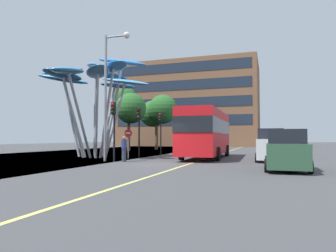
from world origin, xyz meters
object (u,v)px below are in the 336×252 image
leaf_sculpture (95,79)px  car_parked_mid (271,146)px  red_bus (206,131)px  street_lamp (111,80)px  no_entry_sign (128,139)px  traffic_light_kerb_near (114,119)px  traffic_light_kerb_far (139,122)px  traffic_light_island_mid (160,124)px  pedestrian (124,149)px  car_parked_far (276,144)px  car_parked_near (286,151)px

leaf_sculpture → car_parked_mid: size_ratio=2.54×
red_bus → street_lamp: 8.23m
no_entry_sign → traffic_light_kerb_near: bearing=-81.7°
traffic_light_kerb_near → traffic_light_kerb_far: size_ratio=1.00×
red_bus → traffic_light_island_mid: (-4.88, 3.15, 0.73)m
car_parked_mid → leaf_sculpture: bearing=179.0°
pedestrian → traffic_light_island_mid: bearing=93.4°
red_bus → traffic_light_kerb_near: size_ratio=2.57×
red_bus → no_entry_sign: (-5.47, -2.42, -0.60)m
traffic_light_kerb_near → street_lamp: size_ratio=0.45×
traffic_light_island_mid → street_lamp: (-0.65, -8.23, 2.65)m
red_bus → traffic_light_island_mid: bearing=147.2°
traffic_light_island_mid → no_entry_sign: 5.75m
car_parked_far → no_entry_sign: size_ratio=1.86×
street_lamp → traffic_light_kerb_near: bearing=-44.9°
pedestrian → street_lamp: bearing=167.5°
no_entry_sign → leaf_sculpture: bearing=168.1°
red_bus → street_lamp: (-5.53, -5.08, 3.37)m
car_parked_near → no_entry_sign: no_entry_sign is taller
pedestrian → car_parked_mid: bearing=20.4°
red_bus → traffic_light_kerb_near: traffic_light_kerb_near is taller
traffic_light_kerb_near → street_lamp: street_lamp is taller
leaf_sculpture → car_parked_mid: 14.57m
red_bus → car_parked_mid: (4.73, -1.95, -1.06)m
traffic_light_kerb_near → street_lamp: (-0.52, 0.52, 2.65)m
car_parked_far → traffic_light_kerb_near: bearing=-134.0°
red_bus → traffic_light_kerb_near: (-5.01, -5.59, 0.73)m
traffic_light_kerb_far → street_lamp: size_ratio=0.45×
street_lamp → pedestrian: street_lamp is taller
leaf_sculpture → traffic_light_kerb_far: leaf_sculpture is taller
leaf_sculpture → red_bus: bearing=11.0°
red_bus → street_lamp: street_lamp is taller
traffic_light_kerb_near → traffic_light_island_mid: bearing=89.1°
traffic_light_island_mid → car_parked_near: bearing=-46.4°
traffic_light_island_mid → pedestrian: traffic_light_island_mid is taller
leaf_sculpture → traffic_light_kerb_far: (3.57, 0.67, -3.60)m
leaf_sculpture → car_parked_near: 16.36m
street_lamp → red_bus: bearing=42.6°
car_parked_far → street_lamp: (-10.71, -10.04, 4.40)m
car_parked_far → street_lamp: bearing=-136.8°
leaf_sculpture → car_parked_near: (14.22, -5.93, -5.50)m
leaf_sculpture → car_parked_near: leaf_sculpture is taller
car_parked_near → car_parked_mid: car_parked_mid is taller
car_parked_far → leaf_sculpture: bearing=-154.5°
car_parked_far → car_parked_mid: bearing=-93.7°
traffic_light_island_mid → no_entry_sign: traffic_light_island_mid is taller
red_bus → traffic_light_kerb_far: (-5.22, -1.04, 0.74)m
car_parked_mid → street_lamp: 11.61m
traffic_light_kerb_far → car_parked_near: size_ratio=0.90×
car_parked_far → car_parked_near: bearing=-88.9°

